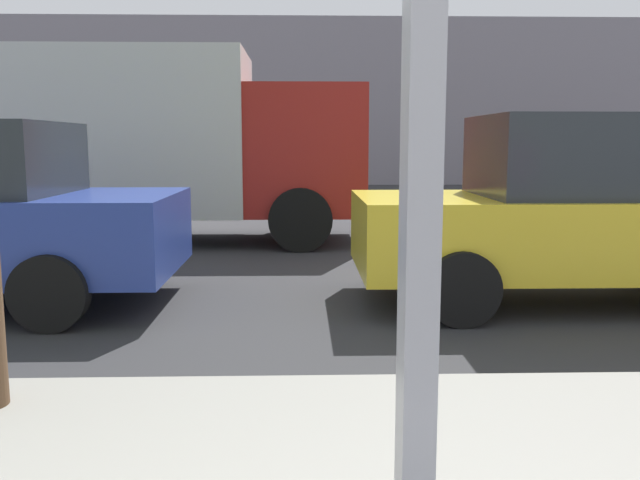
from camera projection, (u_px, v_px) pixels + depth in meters
ground_plane at (314, 257)px, 9.02m from camera, size 60.00×60.00×0.00m
building_facade_far at (305, 103)px, 24.26m from camera, size 28.00×1.20×5.86m
parked_car_yellow at (583, 210)px, 6.42m from camera, size 4.21×1.92×1.78m
box_truck at (150, 140)px, 10.25m from camera, size 6.21×2.44×2.86m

